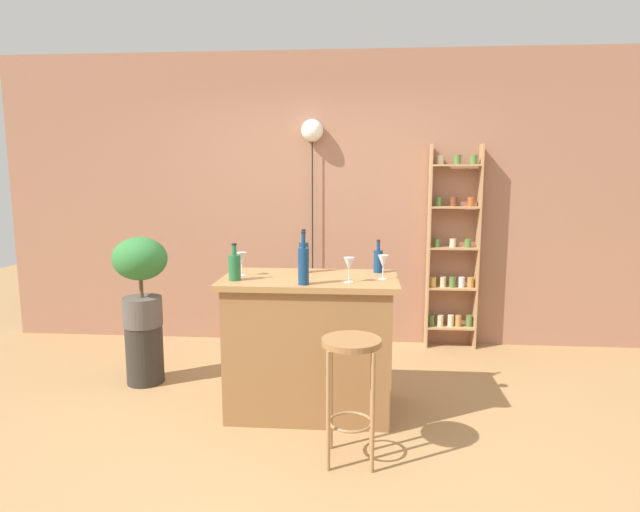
{
  "coord_description": "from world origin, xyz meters",
  "views": [
    {
      "loc": [
        0.36,
        -3.31,
        1.67
      ],
      "look_at": [
        0.05,
        0.55,
        1.07
      ],
      "focal_mm": 30.25,
      "sensor_mm": 36.0,
      "label": 1
    }
  ],
  "objects_px": {
    "bottle_sauce_amber": "(304,256)",
    "wine_glass_right": "(383,262)",
    "bottle_soda_blue": "(303,265)",
    "wine_glass_center": "(349,265)",
    "bar_stool": "(351,371)",
    "bottle_vinegar": "(378,260)",
    "bottle_wine_red": "(235,266)",
    "spice_shelf": "(453,250)",
    "wine_glass_left": "(242,259)",
    "pendant_globe_light": "(312,134)",
    "plant_stool": "(145,354)",
    "potted_plant": "(141,274)"
  },
  "relations": [
    {
      "from": "pendant_globe_light",
      "to": "bottle_wine_red",
      "type": "bearing_deg",
      "value": -102.14
    },
    {
      "from": "potted_plant",
      "to": "wine_glass_right",
      "type": "height_order",
      "value": "potted_plant"
    },
    {
      "from": "spice_shelf",
      "to": "wine_glass_right",
      "type": "xyz_separation_m",
      "value": [
        -0.71,
        -1.53,
        0.13
      ]
    },
    {
      "from": "wine_glass_left",
      "to": "pendant_globe_light",
      "type": "bearing_deg",
      "value": 76.95
    },
    {
      "from": "bottle_wine_red",
      "to": "wine_glass_right",
      "type": "height_order",
      "value": "bottle_wine_red"
    },
    {
      "from": "bottle_soda_blue",
      "to": "wine_glass_left",
      "type": "bearing_deg",
      "value": 150.01
    },
    {
      "from": "bar_stool",
      "to": "bottle_sauce_amber",
      "type": "distance_m",
      "value": 1.05
    },
    {
      "from": "bottle_vinegar",
      "to": "wine_glass_center",
      "type": "bearing_deg",
      "value": -118.66
    },
    {
      "from": "wine_glass_left",
      "to": "bottle_wine_red",
      "type": "bearing_deg",
      "value": -93.56
    },
    {
      "from": "bottle_vinegar",
      "to": "pendant_globe_light",
      "type": "relative_size",
      "value": 0.11
    },
    {
      "from": "bottle_wine_red",
      "to": "wine_glass_left",
      "type": "height_order",
      "value": "bottle_wine_red"
    },
    {
      "from": "bottle_vinegar",
      "to": "wine_glass_left",
      "type": "height_order",
      "value": "bottle_vinegar"
    },
    {
      "from": "bar_stool",
      "to": "wine_glass_left",
      "type": "xyz_separation_m",
      "value": [
        -0.78,
        0.68,
        0.53
      ]
    },
    {
      "from": "plant_stool",
      "to": "potted_plant",
      "type": "xyz_separation_m",
      "value": [
        0.0,
        0.0,
        0.65
      ]
    },
    {
      "from": "bottle_soda_blue",
      "to": "wine_glass_center",
      "type": "relative_size",
      "value": 2.08
    },
    {
      "from": "bar_stool",
      "to": "wine_glass_right",
      "type": "bearing_deg",
      "value": 72.99
    },
    {
      "from": "potted_plant",
      "to": "plant_stool",
      "type": "bearing_deg",
      "value": 0.0
    },
    {
      "from": "bottle_sauce_amber",
      "to": "bottle_wine_red",
      "type": "distance_m",
      "value": 0.53
    },
    {
      "from": "plant_stool",
      "to": "bottle_sauce_amber",
      "type": "distance_m",
      "value": 1.57
    },
    {
      "from": "wine_glass_left",
      "to": "wine_glass_center",
      "type": "relative_size",
      "value": 1.0
    },
    {
      "from": "wine_glass_left",
      "to": "wine_glass_right",
      "type": "distance_m",
      "value": 0.98
    },
    {
      "from": "bottle_wine_red",
      "to": "bottle_soda_blue",
      "type": "xyz_separation_m",
      "value": [
        0.47,
        -0.1,
        0.04
      ]
    },
    {
      "from": "bar_stool",
      "to": "bottle_sauce_amber",
      "type": "bearing_deg",
      "value": 113.52
    },
    {
      "from": "bar_stool",
      "to": "bottle_wine_red",
      "type": "distance_m",
      "value": 1.07
    },
    {
      "from": "bottle_sauce_amber",
      "to": "wine_glass_right",
      "type": "xyz_separation_m",
      "value": [
        0.56,
        -0.2,
        -0.0
      ]
    },
    {
      "from": "bar_stool",
      "to": "wine_glass_right",
      "type": "relative_size",
      "value": 4.49
    },
    {
      "from": "plant_stool",
      "to": "pendant_globe_light",
      "type": "relative_size",
      "value": 0.22
    },
    {
      "from": "spice_shelf",
      "to": "bottle_sauce_amber",
      "type": "relative_size",
      "value": 6.16
    },
    {
      "from": "bottle_vinegar",
      "to": "spice_shelf",
      "type": "bearing_deg",
      "value": 60.16
    },
    {
      "from": "potted_plant",
      "to": "bottle_sauce_amber",
      "type": "xyz_separation_m",
      "value": [
        1.31,
        -0.22,
        0.19
      ]
    },
    {
      "from": "plant_stool",
      "to": "bottle_sauce_amber",
      "type": "bearing_deg",
      "value": -9.67
    },
    {
      "from": "bottle_vinegar",
      "to": "bottle_wine_red",
      "type": "distance_m",
      "value": 1.02
    },
    {
      "from": "spice_shelf",
      "to": "wine_glass_right",
      "type": "height_order",
      "value": "spice_shelf"
    },
    {
      "from": "bar_stool",
      "to": "pendant_globe_light",
      "type": "relative_size",
      "value": 0.34
    },
    {
      "from": "bottle_sauce_amber",
      "to": "wine_glass_center",
      "type": "bearing_deg",
      "value": -43.71
    },
    {
      "from": "spice_shelf",
      "to": "wine_glass_left",
      "type": "xyz_separation_m",
      "value": [
        -1.69,
        -1.48,
        0.13
      ]
    },
    {
      "from": "plant_stool",
      "to": "bottle_wine_red",
      "type": "relative_size",
      "value": 1.89
    },
    {
      "from": "bar_stool",
      "to": "wine_glass_center",
      "type": "bearing_deg",
      "value": 93.39
    },
    {
      "from": "bar_stool",
      "to": "plant_stool",
      "type": "distance_m",
      "value": 2.0
    },
    {
      "from": "bottle_sauce_amber",
      "to": "wine_glass_right",
      "type": "height_order",
      "value": "bottle_sauce_amber"
    },
    {
      "from": "spice_shelf",
      "to": "plant_stool",
      "type": "relative_size",
      "value": 4.1
    },
    {
      "from": "spice_shelf",
      "to": "potted_plant",
      "type": "distance_m",
      "value": 2.81
    },
    {
      "from": "bottle_wine_red",
      "to": "wine_glass_center",
      "type": "xyz_separation_m",
      "value": [
        0.76,
        -0.0,
        0.02
      ]
    },
    {
      "from": "bottle_sauce_amber",
      "to": "bottle_soda_blue",
      "type": "distance_m",
      "value": 0.42
    },
    {
      "from": "plant_stool",
      "to": "pendant_globe_light",
      "type": "height_order",
      "value": "pendant_globe_light"
    },
    {
      "from": "bottle_sauce_amber",
      "to": "bottle_vinegar",
      "type": "bearing_deg",
      "value": 4.96
    },
    {
      "from": "bottle_sauce_amber",
      "to": "potted_plant",
      "type": "bearing_deg",
      "value": 170.33
    },
    {
      "from": "spice_shelf",
      "to": "bottle_vinegar",
      "type": "xyz_separation_m",
      "value": [
        -0.74,
        -1.29,
        0.1
      ]
    },
    {
      "from": "pendant_globe_light",
      "to": "bottle_vinegar",
      "type": "bearing_deg",
      "value": -65.72
    },
    {
      "from": "plant_stool",
      "to": "wine_glass_right",
      "type": "distance_m",
      "value": 2.09
    }
  ]
}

